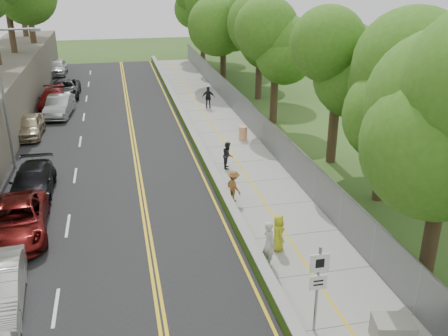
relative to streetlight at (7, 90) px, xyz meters
name	(u,v)px	position (x,y,z in m)	size (l,w,h in m)	color
ground	(257,282)	(10.46, -14.00, -4.64)	(140.00, 140.00, 0.00)	#33511E
road	(108,155)	(5.06, 1.00, -4.62)	(11.20, 66.00, 0.04)	black
sidewalk	(232,146)	(13.01, 1.00, -4.61)	(4.20, 66.00, 0.05)	gray
jersey_barrier	(197,144)	(10.71, 1.00, -4.34)	(0.42, 66.00, 0.60)	#5CC815
chainlink_fence	(263,130)	(15.11, 1.00, -3.64)	(0.04, 66.00, 2.00)	slate
trees_fenceside	(302,35)	(17.46, 1.00, 2.36)	(7.00, 66.00, 14.00)	#417B1E
streetlight	(7,90)	(0.00, 0.00, 0.00)	(2.52, 0.22, 8.00)	gray
signpost	(318,280)	(11.51, -17.02, -2.68)	(0.62, 0.09, 3.10)	gray
construction_barrel	(243,133)	(14.03, 2.00, -4.13)	(0.56, 0.56, 0.92)	#D54D00
concrete_block	(393,331)	(13.69, -18.00, -4.19)	(1.21, 0.90, 0.80)	slate
car_2	(17,220)	(1.28, -8.47, -3.86)	(2.46, 5.33, 1.48)	#510D0C
car_3	(33,182)	(1.36, -4.26, -3.88)	(2.02, 4.96, 1.44)	black
car_4	(29,126)	(-0.14, 5.89, -3.86)	(1.76, 4.36, 1.49)	tan
car_5	(59,106)	(1.46, 10.75, -3.80)	(1.68, 4.83, 1.59)	#97999E
car_6	(65,89)	(1.46, 17.17, -3.87)	(2.42, 5.25, 1.46)	black
car_7	(52,99)	(0.69, 13.37, -3.87)	(2.05, 5.03, 1.46)	maroon
car_8	(57,67)	(-0.14, 27.64, -3.78)	(1.93, 4.81, 1.64)	#B4B4B7
painter_0	(278,232)	(11.91, -12.00, -3.80)	(0.77, 0.50, 1.58)	gold
painter_1	(269,243)	(11.21, -13.00, -3.65)	(0.69, 0.45, 1.89)	beige
painter_2	(228,155)	(11.91, -2.73, -3.81)	(0.76, 0.59, 1.57)	black
painter_3	(234,186)	(11.21, -7.11, -3.79)	(1.03, 0.59, 1.60)	brown
person_far	(208,98)	(13.26, 10.44, -3.69)	(1.06, 0.44, 1.81)	black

